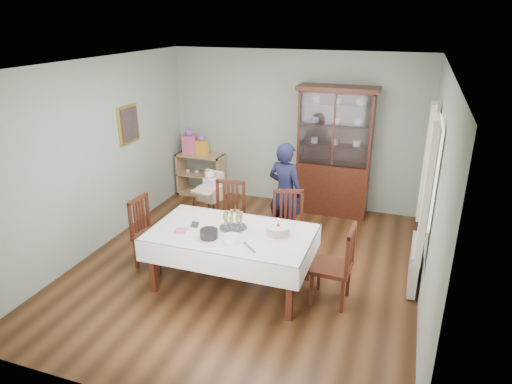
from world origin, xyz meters
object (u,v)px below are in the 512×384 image
at_px(china_cabinet, 334,150).
at_px(woman, 285,193).
at_px(chair_end_left, 153,246).
at_px(birthday_cake, 278,231).
at_px(chair_far_right, 287,241).
at_px(chair_end_right, 332,279).
at_px(chair_far_left, 229,230).
at_px(high_chair, 211,207).
at_px(dining_table, 232,259).
at_px(gift_bag_pink, 190,143).
at_px(sideboard, 201,174).
at_px(champagne_tray, 233,224).
at_px(gift_bag_orange, 202,146).

distance_m(china_cabinet, woman, 1.41).
distance_m(chair_end_left, birthday_cake, 1.86).
relative_size(chair_far_right, chair_end_right, 1.00).
bearing_deg(woman, china_cabinet, -93.86).
height_order(chair_far_left, high_chair, chair_far_left).
relative_size(dining_table, chair_far_left, 1.99).
relative_size(chair_far_right, gift_bag_pink, 2.12).
distance_m(dining_table, gift_bag_pink, 3.41).
bearing_deg(china_cabinet, sideboard, 179.51).
xyz_separation_m(chair_end_right, champagne_tray, (-1.27, 0.01, 0.53)).
relative_size(sideboard, champagne_tray, 2.59).
xyz_separation_m(chair_far_right, woman, (-0.22, 0.60, 0.47)).
bearing_deg(birthday_cake, woman, 102.34).
distance_m(chair_end_right, gift_bag_pink, 4.22).
height_order(gift_bag_pink, gift_bag_orange, gift_bag_pink).
xyz_separation_m(chair_end_left, birthday_cake, (1.78, -0.03, 0.53)).
height_order(sideboard, gift_bag_pink, gift_bag_pink).
xyz_separation_m(dining_table, chair_far_left, (-0.41, 0.88, -0.08)).
xyz_separation_m(chair_far_left, gift_bag_pink, (-1.53, 1.85, 0.71)).
xyz_separation_m(woman, high_chair, (-1.18, -0.08, -0.38)).
distance_m(chair_far_left, chair_far_right, 0.90).
height_order(woman, gift_bag_orange, woman).
bearing_deg(birthday_cake, sideboard, 131.03).
height_order(china_cabinet, gift_bag_orange, china_cabinet).
bearing_deg(dining_table, chair_far_right, 60.24).
height_order(china_cabinet, chair_far_left, china_cabinet).
bearing_deg(gift_bag_orange, high_chair, -60.10).
height_order(china_cabinet, sideboard, china_cabinet).
xyz_separation_m(china_cabinet, woman, (-0.49, -1.27, -0.35)).
bearing_deg(chair_end_left, gift_bag_pink, 18.68).
distance_m(sideboard, chair_far_right, 2.93).
bearing_deg(dining_table, chair_end_left, 174.10).
bearing_deg(gift_bag_pink, woman, -29.95).
bearing_deg(gift_bag_orange, dining_table, -58.24).
height_order(chair_end_right, woman, woman).
height_order(sideboard, chair_far_right, chair_far_right).
xyz_separation_m(chair_far_right, champagne_tray, (-0.50, -0.76, 0.53)).
bearing_deg(chair_end_left, gift_bag_orange, 13.45).
relative_size(china_cabinet, chair_far_left, 2.16).
height_order(dining_table, sideboard, sideboard).
distance_m(dining_table, china_cabinet, 2.93).
bearing_deg(chair_far_left, dining_table, -74.65).
bearing_deg(high_chair, gift_bag_orange, 132.72).
height_order(sideboard, champagne_tray, champagne_tray).
distance_m(sideboard, chair_end_left, 2.68).
xyz_separation_m(china_cabinet, gift_bag_orange, (-2.45, 0.00, -0.15)).
xyz_separation_m(woman, gift_bag_pink, (-2.21, 1.28, 0.24)).
bearing_deg(chair_end_right, gift_bag_pink, -127.63).
bearing_deg(china_cabinet, chair_end_right, -79.31).
bearing_deg(gift_bag_pink, birthday_cake, -46.38).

